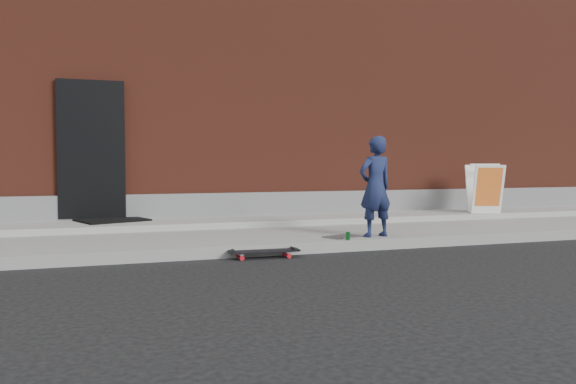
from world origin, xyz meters
name	(u,v)px	position (x,y,z in m)	size (l,w,h in m)	color
ground	(302,254)	(0.00, 0.00, 0.00)	(80.00, 80.00, 0.00)	black
sidewalk	(269,235)	(0.00, 1.50, 0.07)	(20.00, 3.00, 0.15)	gray
apron	(254,221)	(0.00, 2.40, 0.20)	(20.00, 1.20, 0.10)	gray
building	(206,109)	(0.00, 6.99, 2.50)	(20.00, 8.10, 5.00)	#5D2619
child	(375,187)	(1.18, 0.26, 0.85)	(0.51, 0.34, 1.40)	#182045
skateboard	(264,252)	(-0.54, -0.12, 0.08)	(0.86, 0.26, 0.10)	#B4121B
pizza_sign	(485,188)	(4.32, 1.98, 0.71)	(0.72, 0.79, 0.91)	white
soda_can	(348,236)	(0.67, 0.05, 0.20)	(0.06, 0.06, 0.11)	#17762A
doormat	(112,220)	(-2.30, 2.63, 0.26)	(0.99, 0.80, 0.03)	black
utility_plate	(343,237)	(0.73, 0.35, 0.16)	(0.50, 0.32, 0.02)	#5B5A60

